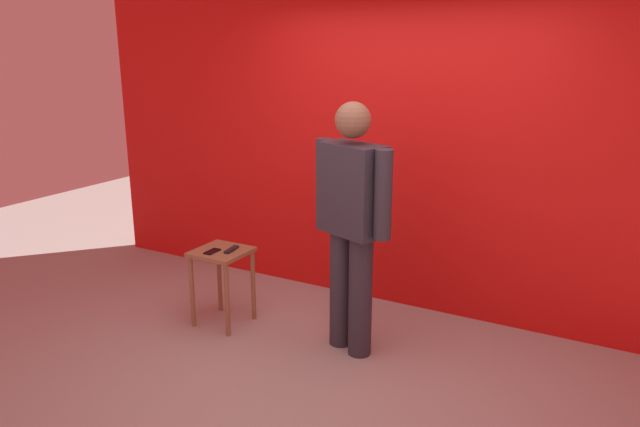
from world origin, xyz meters
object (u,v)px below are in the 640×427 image
at_px(standing_person, 352,217).
at_px(side_table, 222,266).
at_px(cell_phone, 212,251).
at_px(tv_remote, 231,249).

xyz_separation_m(standing_person, side_table, (-1.08, -0.11, -0.53)).
bearing_deg(side_table, cell_phone, -114.58).
height_order(standing_person, tv_remote, standing_person).
bearing_deg(tv_remote, standing_person, -3.53).
relative_size(side_table, cell_phone, 4.30).
xyz_separation_m(standing_person, tv_remote, (-1.00, -0.08, -0.39)).
height_order(cell_phone, tv_remote, tv_remote).
distance_m(side_table, cell_phone, 0.16).
bearing_deg(cell_phone, side_table, 63.56).
distance_m(standing_person, tv_remote, 1.08).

